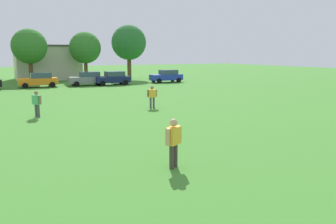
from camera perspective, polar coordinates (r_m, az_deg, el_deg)
The scene contains 12 objects.
ground_plane at distance 29.74m, azimuth -24.65°, elevation 1.33°, with size 160.00×160.00×0.00m, color #42842D.
adult_bystander at distance 11.70m, azimuth 0.93°, elevation -4.52°, with size 0.72×0.56×1.72m.
bystander_near_trees at distance 24.64m, azimuth -2.66°, elevation 2.87°, with size 0.76×0.33×1.61m.
bystander_midfield at distance 22.51m, azimuth -21.03°, elevation 1.63°, with size 0.53×0.70×1.64m.
parked_car_orange_2 at distance 42.48m, azimuth -20.76°, elevation 5.02°, with size 4.30×2.02×1.68m.
parked_car_gray_3 at distance 43.00m, azimuth -13.25°, elevation 5.45°, with size 4.30×2.02×1.68m.
parked_car_navy_4 at distance 43.26m, azimuth -9.19°, elevation 5.60°, with size 4.30×2.02×1.68m.
parked_car_blue_5 at distance 46.59m, azimuth -0.22°, elevation 6.02°, with size 4.30×2.02×1.68m.
tree_center_right at distance 48.95m, azimuth -22.11°, elevation 10.09°, with size 4.54×4.54×7.08m.
tree_right at distance 50.40m, azimuth -13.65°, elevation 10.34°, with size 4.41×4.41×6.88m.
tree_far_right at distance 52.39m, azimuth -6.54°, elevation 11.40°, with size 5.18×5.18×8.07m.
house_left at distance 55.30m, azimuth -19.50°, elevation 7.83°, with size 9.30×7.74×5.11m.
Camera 1 is at (-1.11, 0.54, 3.91)m, focal length 36.58 mm.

